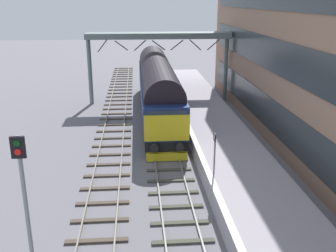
# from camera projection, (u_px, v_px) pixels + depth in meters

# --- Properties ---
(ground_plane) EXTENTS (140.00, 140.00, 0.00)m
(ground_plane) POSITION_uv_depth(u_px,v_px,m) (163.00, 141.00, 26.35)
(ground_plane) COLOR slate
(ground_plane) RESTS_ON ground
(track_main) EXTENTS (2.50, 60.00, 0.15)m
(track_main) POSITION_uv_depth(u_px,v_px,m) (163.00, 140.00, 26.33)
(track_main) COLOR slate
(track_main) RESTS_ON ground
(track_adjacent_west) EXTENTS (2.50, 60.00, 0.15)m
(track_adjacent_west) POSITION_uv_depth(u_px,v_px,m) (112.00, 142.00, 26.07)
(track_adjacent_west) COLOR slate
(track_adjacent_west) RESTS_ON ground
(station_platform) EXTENTS (4.00, 44.00, 1.01)m
(station_platform) POSITION_uv_depth(u_px,v_px,m) (216.00, 133.00, 26.47)
(station_platform) COLOR #9E97A1
(station_platform) RESTS_ON ground
(diesel_locomotive) EXTENTS (2.74, 19.53, 4.68)m
(diesel_locomotive) POSITION_uv_depth(u_px,v_px,m) (158.00, 85.00, 31.50)
(diesel_locomotive) COLOR black
(diesel_locomotive) RESTS_ON ground
(signal_post_near) EXTENTS (0.44, 0.22, 5.18)m
(signal_post_near) POSITION_uv_depth(u_px,v_px,m) (24.00, 195.00, 12.48)
(signal_post_near) COLOR gray
(signal_post_near) RESTS_ON ground
(platform_number_sign) EXTENTS (0.10, 0.44, 2.03)m
(platform_number_sign) POSITION_uv_depth(u_px,v_px,m) (215.00, 147.00, 18.78)
(platform_number_sign) COLOR slate
(platform_number_sign) RESTS_ON station_platform
(overhead_footbridge) EXTENTS (12.71, 2.00, 6.33)m
(overhead_footbridge) POSITION_uv_depth(u_px,v_px,m) (158.00, 39.00, 34.44)
(overhead_footbridge) COLOR slate
(overhead_footbridge) RESTS_ON ground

